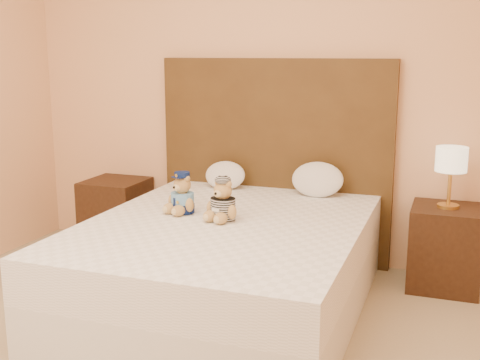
{
  "coord_description": "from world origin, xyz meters",
  "views": [
    {
      "loc": [
        1.26,
        -2.03,
        1.55
      ],
      "look_at": [
        0.0,
        1.45,
        0.75
      ],
      "focal_mm": 45.0,
      "sensor_mm": 36.0,
      "label": 1
    }
  ],
  "objects_px": {
    "lamp": "(451,162)",
    "teddy_police": "(182,193)",
    "teddy_prisoner": "(223,200)",
    "pillow_left": "(225,174)",
    "nightstand_left": "(116,214)",
    "bed": "(226,265)",
    "pillow_right": "(317,178)",
    "nightstand_right": "(445,248)"
  },
  "relations": [
    {
      "from": "pillow_left",
      "to": "nightstand_left",
      "type": "bearing_deg",
      "value": -178.15
    },
    {
      "from": "nightstand_left",
      "to": "pillow_left",
      "type": "relative_size",
      "value": 1.78
    },
    {
      "from": "bed",
      "to": "pillow_left",
      "type": "bearing_deg",
      "value": 111.3
    },
    {
      "from": "bed",
      "to": "lamp",
      "type": "height_order",
      "value": "lamp"
    },
    {
      "from": "bed",
      "to": "lamp",
      "type": "relative_size",
      "value": 5.0
    },
    {
      "from": "teddy_prisoner",
      "to": "pillow_left",
      "type": "height_order",
      "value": "teddy_prisoner"
    },
    {
      "from": "bed",
      "to": "nightstand_left",
      "type": "bearing_deg",
      "value": 147.38
    },
    {
      "from": "teddy_police",
      "to": "teddy_prisoner",
      "type": "bearing_deg",
      "value": 8.33
    },
    {
      "from": "lamp",
      "to": "pillow_left",
      "type": "relative_size",
      "value": 1.29
    },
    {
      "from": "nightstand_left",
      "to": "pillow_right",
      "type": "bearing_deg",
      "value": 1.06
    },
    {
      "from": "nightstand_left",
      "to": "lamp",
      "type": "distance_m",
      "value": 2.56
    },
    {
      "from": "pillow_left",
      "to": "bed",
      "type": "bearing_deg",
      "value": -68.7
    },
    {
      "from": "lamp",
      "to": "pillow_left",
      "type": "distance_m",
      "value": 1.59
    },
    {
      "from": "bed",
      "to": "lamp",
      "type": "bearing_deg",
      "value": 32.62
    },
    {
      "from": "lamp",
      "to": "teddy_police",
      "type": "xyz_separation_m",
      "value": [
        -1.57,
        -0.71,
        -0.17
      ]
    },
    {
      "from": "nightstand_right",
      "to": "pillow_left",
      "type": "relative_size",
      "value": 1.78
    },
    {
      "from": "bed",
      "to": "teddy_police",
      "type": "bearing_deg",
      "value": 164.42
    },
    {
      "from": "teddy_prisoner",
      "to": "pillow_left",
      "type": "distance_m",
      "value": 0.87
    },
    {
      "from": "teddy_prisoner",
      "to": "bed",
      "type": "bearing_deg",
      "value": -17.63
    },
    {
      "from": "nightstand_left",
      "to": "bed",
      "type": "bearing_deg",
      "value": -32.62
    },
    {
      "from": "teddy_police",
      "to": "teddy_prisoner",
      "type": "xyz_separation_m",
      "value": [
        0.3,
        -0.08,
        -0.0
      ]
    },
    {
      "from": "bed",
      "to": "teddy_prisoner",
      "type": "bearing_deg",
      "value": 144.98
    },
    {
      "from": "nightstand_right",
      "to": "pillow_left",
      "type": "bearing_deg",
      "value": 178.91
    },
    {
      "from": "pillow_right",
      "to": "nightstand_right",
      "type": "bearing_deg",
      "value": -1.96
    },
    {
      "from": "nightstand_left",
      "to": "lamp",
      "type": "xyz_separation_m",
      "value": [
        2.5,
        0.0,
        0.57
      ]
    },
    {
      "from": "teddy_police",
      "to": "bed",
      "type": "bearing_deg",
      "value": 6.81
    },
    {
      "from": "bed",
      "to": "nightstand_right",
      "type": "xyz_separation_m",
      "value": [
        1.25,
        0.8,
        -0.0
      ]
    },
    {
      "from": "bed",
      "to": "pillow_left",
      "type": "distance_m",
      "value": 0.97
    },
    {
      "from": "nightstand_left",
      "to": "teddy_prisoner",
      "type": "distance_m",
      "value": 1.51
    },
    {
      "from": "nightstand_right",
      "to": "bed",
      "type": "bearing_deg",
      "value": -147.38
    },
    {
      "from": "nightstand_left",
      "to": "nightstand_right",
      "type": "distance_m",
      "value": 2.5
    },
    {
      "from": "nightstand_left",
      "to": "teddy_prisoner",
      "type": "height_order",
      "value": "teddy_prisoner"
    },
    {
      "from": "nightstand_left",
      "to": "pillow_right",
      "type": "height_order",
      "value": "pillow_right"
    },
    {
      "from": "bed",
      "to": "pillow_left",
      "type": "height_order",
      "value": "pillow_left"
    },
    {
      "from": "teddy_prisoner",
      "to": "pillow_right",
      "type": "xyz_separation_m",
      "value": [
        0.39,
        0.82,
        0.0
      ]
    },
    {
      "from": "nightstand_left",
      "to": "pillow_left",
      "type": "bearing_deg",
      "value": 1.85
    },
    {
      "from": "bed",
      "to": "nightstand_right",
      "type": "distance_m",
      "value": 1.48
    },
    {
      "from": "teddy_police",
      "to": "nightstand_right",
      "type": "bearing_deg",
      "value": 46.67
    },
    {
      "from": "bed",
      "to": "teddy_police",
      "type": "xyz_separation_m",
      "value": [
        -0.32,
        0.09,
        0.4
      ]
    },
    {
      "from": "teddy_police",
      "to": "teddy_prisoner",
      "type": "height_order",
      "value": "teddy_police"
    },
    {
      "from": "pillow_left",
      "to": "pillow_right",
      "type": "distance_m",
      "value": 0.7
    },
    {
      "from": "bed",
      "to": "nightstand_left",
      "type": "relative_size",
      "value": 3.64
    }
  ]
}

